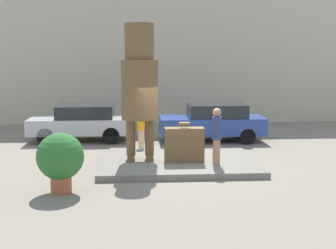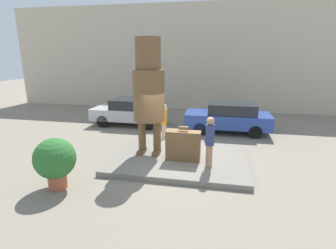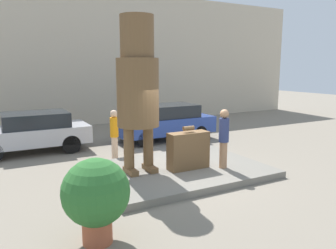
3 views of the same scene
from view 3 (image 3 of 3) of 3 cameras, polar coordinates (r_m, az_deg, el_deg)
name	(u,v)px [view 3 (image 3 of 3)]	position (r m, az deg, el deg)	size (l,w,h in m)	color
ground_plane	(179,173)	(9.75, 1.93, -8.48)	(60.00, 60.00, 0.00)	gray
pedestal	(179,170)	(9.72, 1.93, -7.94)	(4.90, 3.57, 0.19)	slate
building_backdrop	(88,58)	(18.29, -13.82, 11.17)	(28.00, 0.60, 7.13)	beige
statue_figure	(138,83)	(8.91, -5.30, 7.26)	(1.15, 1.15, 4.24)	brown
giant_suitcase	(188,150)	(9.43, 3.55, -4.50)	(1.21, 0.43, 1.25)	brown
tourist	(224,136)	(9.52, 9.69, -2.01)	(0.29, 0.29, 1.72)	#A87A56
parked_car_silver	(32,131)	(12.89, -22.60, -1.10)	(4.07, 1.81, 1.46)	#B7B7BC
parked_car_blue	(166,121)	(14.03, -0.42, 0.55)	(4.17, 1.78, 1.51)	#284293
planter_pot	(96,195)	(5.93, -12.43, -11.86)	(1.19, 1.19, 1.54)	#AD5638
worker_hivis	(114,132)	(11.22, -9.34, -1.32)	(0.28, 0.28, 1.67)	beige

